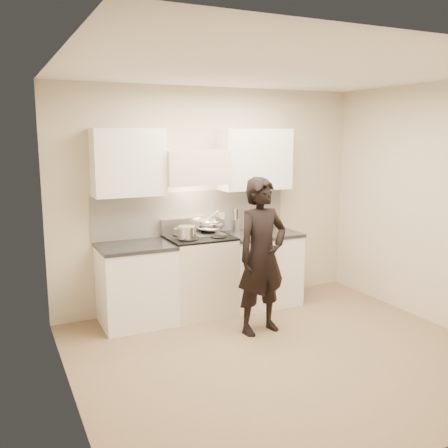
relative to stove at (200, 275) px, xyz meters
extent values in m
plane|color=#83684C|center=(0.30, -1.42, -0.47)|extent=(4.00, 4.00, 0.00)
cube|color=beige|center=(0.30, 0.33, 0.88)|extent=(4.00, 0.04, 2.70)
cube|color=beige|center=(0.30, -3.17, 0.88)|extent=(4.00, 0.04, 2.70)
cube|color=beige|center=(-1.70, -1.42, 0.88)|extent=(0.04, 3.50, 2.70)
cube|color=beige|center=(2.30, -1.42, 0.88)|extent=(0.04, 3.50, 2.70)
cube|color=silver|center=(0.30, -1.42, 2.22)|extent=(4.00, 3.50, 0.02)
cube|color=white|center=(0.05, 0.31, 0.71)|extent=(2.50, 0.02, 0.53)
cube|color=silver|center=(0.00, 0.28, 0.56)|extent=(0.76, 0.08, 0.20)
cube|color=beige|center=(0.00, 0.13, 1.28)|extent=(0.76, 0.40, 0.40)
cylinder|color=silver|center=(0.00, -0.05, 1.10)|extent=(0.66, 0.02, 0.02)
cube|color=white|center=(0.83, 0.16, 1.35)|extent=(0.90, 0.33, 0.75)
cube|color=white|center=(-0.78, 0.16, 1.35)|extent=(0.80, 0.33, 0.75)
cube|color=beige|center=(0.43, 0.30, 0.63)|extent=(0.08, 0.01, 0.12)
cube|color=beige|center=(0.00, 0.00, -0.01)|extent=(0.76, 0.65, 0.92)
cube|color=black|center=(0.00, 0.00, 0.46)|extent=(0.76, 0.65, 0.02)
cube|color=silver|center=(0.16, 0.12, 0.47)|extent=(0.36, 0.34, 0.01)
cylinder|color=silver|center=(0.00, -0.29, 0.31)|extent=(0.62, 0.02, 0.02)
cylinder|color=black|center=(-0.18, -0.15, 0.48)|extent=(0.18, 0.18, 0.01)
cylinder|color=black|center=(0.18, -0.15, 0.48)|extent=(0.18, 0.18, 0.01)
cylinder|color=black|center=(-0.18, 0.15, 0.48)|extent=(0.18, 0.18, 0.01)
cylinder|color=black|center=(0.18, 0.15, 0.48)|extent=(0.18, 0.18, 0.01)
cube|color=white|center=(0.83, 0.00, -0.03)|extent=(0.90, 0.65, 0.88)
cube|color=black|center=(0.83, 0.00, 0.43)|extent=(0.92, 0.67, 0.04)
cube|color=white|center=(-0.78, 0.00, -0.03)|extent=(0.80, 0.65, 0.88)
cube|color=black|center=(-0.78, 0.00, 0.43)|extent=(0.82, 0.67, 0.04)
ellipsoid|color=silver|center=(0.20, 0.15, 0.58)|extent=(0.36, 0.36, 0.20)
torus|color=silver|center=(0.20, 0.15, 0.63)|extent=(0.37, 0.37, 0.02)
ellipsoid|color=silver|center=(0.20, 0.15, 0.57)|extent=(0.20, 0.20, 0.09)
cylinder|color=silver|center=(0.15, 0.00, 0.69)|extent=(0.11, 0.25, 0.19)
cylinder|color=silver|center=(-0.20, -0.11, 0.56)|extent=(0.23, 0.23, 0.14)
cube|color=silver|center=(-0.33, -0.10, 0.61)|extent=(0.05, 0.03, 0.01)
cube|color=silver|center=(-0.07, -0.12, 0.61)|extent=(0.05, 0.03, 0.01)
cylinder|color=silver|center=(0.61, 0.25, 0.52)|extent=(0.11, 0.11, 0.15)
cylinder|color=black|center=(0.64, 0.24, 0.59)|extent=(0.01, 0.01, 0.26)
cylinder|color=silver|center=(0.63, 0.26, 0.59)|extent=(0.01, 0.01, 0.26)
cylinder|color=silver|center=(0.61, 0.27, 0.59)|extent=(0.01, 0.01, 0.26)
cylinder|color=black|center=(0.60, 0.26, 0.59)|extent=(0.01, 0.01, 0.26)
cylinder|color=silver|center=(0.59, 0.25, 0.59)|extent=(0.01, 0.01, 0.26)
cylinder|color=silver|center=(0.59, 0.23, 0.59)|extent=(0.01, 0.01, 0.26)
cylinder|color=black|center=(0.61, 0.22, 0.59)|extent=(0.01, 0.01, 0.26)
cylinder|color=silver|center=(0.63, 0.23, 0.59)|extent=(0.01, 0.01, 0.26)
cylinder|color=orange|center=(0.77, 0.13, 0.48)|extent=(0.04, 0.04, 0.07)
cylinder|color=red|center=(0.77, 0.13, 0.53)|extent=(0.04, 0.04, 0.02)
cylinder|color=#C47D12|center=(1.20, 0.17, 0.52)|extent=(0.08, 0.08, 0.14)
imported|color=black|center=(0.38, -0.82, 0.37)|extent=(0.67, 0.49, 1.70)
camera|label=1|loc=(-2.20, -5.34, 1.66)|focal=40.00mm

